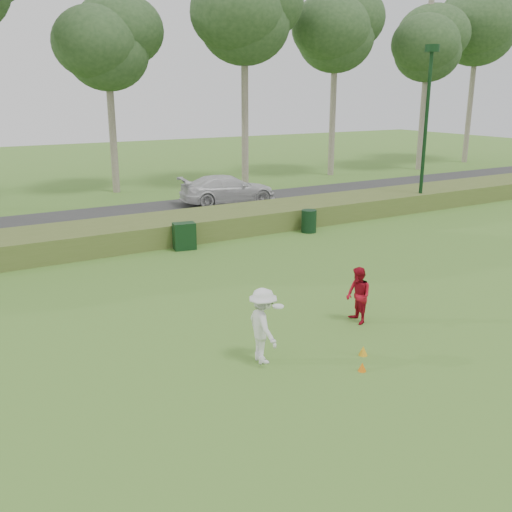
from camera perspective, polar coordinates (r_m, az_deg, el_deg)
ground at (r=14.27m, az=8.24°, el=-8.92°), size 120.00×120.00×0.00m
reed_strip at (r=24.14m, az=-9.64°, el=2.63°), size 80.00×3.00×0.90m
park_road at (r=28.85m, az=-13.17°, el=3.79°), size 80.00×6.00×0.06m
lamp_post at (r=30.56m, az=16.82°, el=14.74°), size 0.70×0.70×8.18m
tree_4 at (r=36.08m, az=-14.71°, el=19.80°), size 6.24×6.24×11.50m
tree_5 at (r=37.52m, az=-1.17°, el=23.01°), size 7.28×7.28×14.00m
tree_6 at (r=42.97m, az=7.98°, el=21.49°), size 7.02×7.02×13.50m
tree_7 at (r=47.51m, az=16.83°, el=19.56°), size 6.50×6.50×12.50m
tree_8 at (r=53.80m, az=21.32°, el=20.72°), size 8.06×8.06×15.00m
player_white at (r=13.02m, az=0.71°, el=-6.99°), size 0.93×1.21×1.77m
player_red at (r=15.45m, az=10.19°, el=-3.91°), size 0.70×0.84×1.54m
cone_orange at (r=13.14m, az=10.57°, el=-10.84°), size 0.19×0.19×0.20m
cone_yellow at (r=13.86m, az=10.67°, el=-9.28°), size 0.21×0.21×0.23m
utility_cabinet at (r=22.53m, az=-7.18°, el=1.98°), size 0.93×0.67×1.06m
trash_bin at (r=25.23m, az=5.31°, el=3.49°), size 0.73×0.73×0.99m
car_right at (r=31.47m, az=-2.82°, el=6.68°), size 5.54×2.91×1.53m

